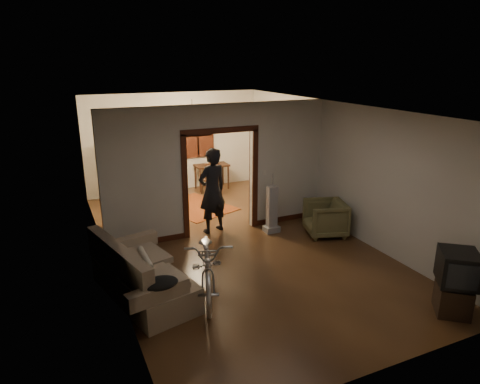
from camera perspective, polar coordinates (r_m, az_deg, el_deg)
floor at (r=8.99m, az=-0.80°, el=-6.80°), size 5.00×8.50×0.01m
ceiling at (r=8.25m, az=-0.88°, el=11.24°), size 5.00×8.50×0.01m
wall_back at (r=12.43m, az=-8.79°, el=6.57°), size 5.00×0.02×2.80m
wall_left at (r=7.89m, az=-17.70°, el=-0.26°), size 0.02×8.50×2.80m
wall_right at (r=9.76m, az=12.76°, el=3.41°), size 0.02×8.50×2.80m
partition_wall at (r=9.18m, az=-2.72°, el=2.96°), size 5.00×0.14×2.80m
door_casing at (r=9.26m, az=-2.69°, el=1.17°), size 1.74×0.20×2.32m
far_window at (r=12.57m, az=-5.68°, el=7.50°), size 0.98×0.06×1.28m
chandelier at (r=10.63m, az=-6.37°, el=10.05°), size 0.24×0.24×0.24m
light_switch at (r=9.58m, az=3.30°, el=2.64°), size 0.08×0.01×0.12m
sofa at (r=7.07m, az=-12.75°, el=-9.99°), size 1.41×2.24×0.95m
rolled_paper at (r=7.33m, az=-12.52°, el=-8.50°), size 0.10×0.78×0.10m
jacket at (r=6.20m, az=-10.59°, el=-11.86°), size 0.51×0.38×0.15m
bicycle at (r=7.00m, az=-4.28°, el=-9.37°), size 1.32×2.15×1.07m
armchair at (r=9.45m, az=11.30°, el=-3.45°), size 1.04×1.02×0.76m
tv_stand at (r=7.34m, az=26.49°, el=-12.65°), size 0.67×0.68×0.46m
crt_tv at (r=7.11m, az=27.05°, el=-8.98°), size 0.77×0.78×0.50m
vacuum at (r=9.39m, az=4.27°, el=-2.30°), size 0.33×0.27×1.06m
person at (r=9.29m, az=-3.72°, el=0.17°), size 0.78×0.61×1.88m
oriental_rug at (r=11.15m, az=-5.96°, el=-1.98°), size 2.01×2.29×0.01m
locker at (r=11.90m, az=-13.47°, el=3.11°), size 0.90×0.56×1.71m
globe at (r=11.69m, az=-13.84°, el=8.28°), size 0.26×0.26×0.26m
desk at (r=12.61m, az=-3.77°, el=2.03°), size 1.08×0.78×0.72m
desk_chair at (r=11.96m, az=-4.09°, el=1.82°), size 0.50×0.50×0.98m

